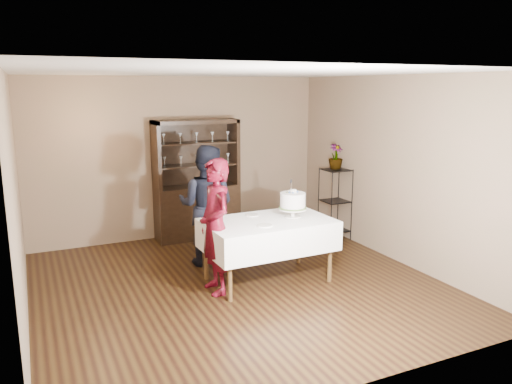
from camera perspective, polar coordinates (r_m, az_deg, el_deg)
floor at (r=6.61m, az=-2.04°, el=-10.55°), size 5.00×5.00×0.00m
ceiling at (r=6.11m, az=-2.23°, el=13.53°), size 5.00×5.00×0.00m
back_wall at (r=8.55m, az=-8.68°, el=3.88°), size 5.00×0.02×2.70m
wall_left at (r=5.76m, az=-25.72°, el=-1.09°), size 0.02×5.00×2.70m
wall_right at (r=7.54m, az=15.67°, el=2.49°), size 0.02×5.00×2.70m
china_hutch at (r=8.50m, az=-6.77°, el=-0.82°), size 1.40×0.48×2.00m
plant_etagere at (r=8.48m, az=9.02°, el=-1.01°), size 0.42×0.42×1.20m
cake_table at (r=6.55m, az=1.35°, el=-4.88°), size 1.68×1.05×0.83m
woman at (r=6.17m, az=-4.65°, el=-3.95°), size 0.42×0.63×1.69m
man at (r=7.15m, az=-5.70°, el=-1.55°), size 1.07×1.03×1.74m
cake at (r=6.63m, az=4.22°, el=-1.13°), size 0.42×0.42×0.52m
plate_near at (r=6.23m, az=0.99°, el=-3.84°), size 0.23×0.23×0.01m
plate_far at (r=6.73m, az=-0.44°, el=-2.64°), size 0.23×0.23×0.01m
potted_plant at (r=8.38m, az=9.10°, el=4.02°), size 0.27×0.27×0.42m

